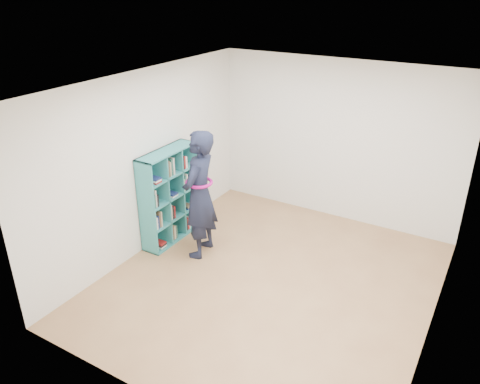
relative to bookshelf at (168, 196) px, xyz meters
The scene contains 9 objects.
floor 2.00m from the bookshelf, ahead, with size 4.50×4.50×0.00m, color #926642.
ceiling 2.67m from the bookshelf, ahead, with size 4.50×4.50×0.00m, color white.
wall_left 0.66m from the bookshelf, 118.69° to the right, with size 0.02×4.50×2.60m, color silver.
wall_right 3.91m from the bookshelf, ahead, with size 0.02×4.50×2.60m, color silver.
wall_back 2.79m from the bookshelf, 46.97° to the left, with size 4.00×0.02×2.60m, color silver.
wall_front 3.18m from the bookshelf, 53.50° to the right, with size 4.00×0.02×2.60m, color silver.
bookshelf is the anchor object (origin of this frame).
person 0.71m from the bookshelf, 10.20° to the right, with size 0.56×0.75×1.86m.
smartphone 0.61m from the bookshelf, ahead, with size 0.02×0.10×0.14m.
Camera 1 is at (2.27, -4.63, 3.70)m, focal length 35.00 mm.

